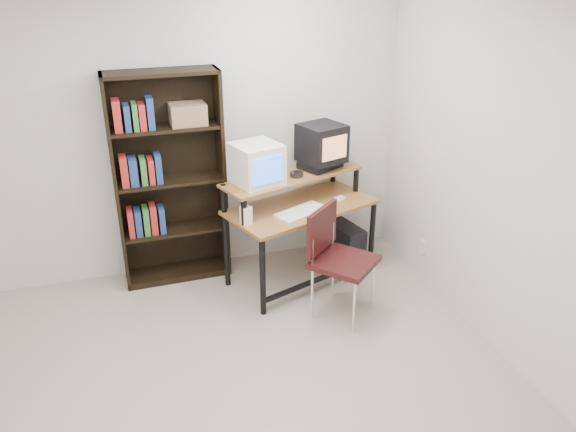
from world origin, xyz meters
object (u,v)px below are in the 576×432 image
object	(u,v)px
computer_desk	(300,208)
pc_tower	(344,245)
school_chair	(336,251)
crt_tv	(322,143)
bookshelf	(169,177)
crt_monitor	(257,164)

from	to	relation	value
computer_desk	pc_tower	world-z (taller)	computer_desk
pc_tower	school_chair	size ratio (longest dim) A/B	0.48
crt_tv	bookshelf	size ratio (longest dim) A/B	0.24
crt_tv	bookshelf	bearing A→B (deg)	152.99
crt_tv	bookshelf	world-z (taller)	bookshelf
crt_tv	school_chair	distance (m)	1.07
crt_monitor	crt_tv	xyz separation A→B (m)	(0.65, 0.18, 0.07)
school_chair	bookshelf	world-z (taller)	bookshelf
bookshelf	school_chair	bearing A→B (deg)	-42.39
crt_tv	computer_desk	bearing A→B (deg)	-162.95
crt_tv	school_chair	size ratio (longest dim) A/B	0.49
computer_desk	crt_tv	world-z (taller)	crt_tv
crt_monitor	school_chair	bearing A→B (deg)	-70.56
crt_tv	school_chair	bearing A→B (deg)	-120.76
school_chair	bookshelf	xyz separation A→B (m)	(-1.19, 1.02, 0.40)
computer_desk	bookshelf	distance (m)	1.19
computer_desk	school_chair	distance (m)	0.66
bookshelf	pc_tower	bearing A→B (deg)	-12.35
computer_desk	bookshelf	xyz separation A→B (m)	(-1.09, 0.39, 0.27)
crt_monitor	bookshelf	xyz separation A→B (m)	(-0.71, 0.37, -0.17)
crt_tv	bookshelf	distance (m)	1.40
school_chair	bookshelf	distance (m)	1.62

